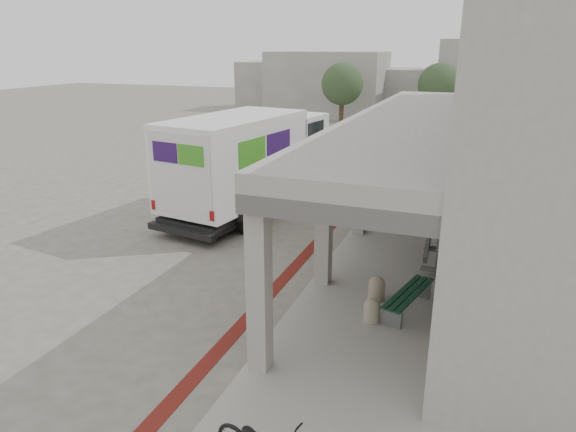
% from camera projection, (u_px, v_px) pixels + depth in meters
% --- Properties ---
extents(ground, '(120.00, 120.00, 0.00)m').
position_uv_depth(ground, '(242.00, 281.00, 13.75)').
color(ground, '#625E54').
rests_on(ground, ground).
extents(bike_lane_stripe, '(0.35, 40.00, 0.01)m').
position_uv_depth(bike_lane_stripe, '(302.00, 258.00, 15.18)').
color(bike_lane_stripe, maroon).
rests_on(bike_lane_stripe, ground).
extents(sidewalk, '(4.40, 28.00, 0.12)m').
position_uv_depth(sidewalk, '(392.00, 304.00, 12.37)').
color(sidewalk, gray).
rests_on(sidewalk, ground).
extents(transit_building, '(7.60, 17.00, 7.00)m').
position_uv_depth(transit_building, '(529.00, 143.00, 14.34)').
color(transit_building, gray).
rests_on(transit_building, ground).
extents(distant_backdrop, '(28.00, 10.00, 6.50)m').
position_uv_depth(distant_backdrop, '(389.00, 84.00, 45.65)').
color(distant_backdrop, gray).
rests_on(distant_backdrop, ground).
extents(tree_left, '(3.20, 3.20, 4.80)m').
position_uv_depth(tree_left, '(342.00, 84.00, 39.25)').
color(tree_left, '#38281C').
rests_on(tree_left, ground).
extents(tree_mid, '(3.20, 3.20, 4.80)m').
position_uv_depth(tree_mid, '(439.00, 85.00, 38.63)').
color(tree_mid, '#38281C').
rests_on(tree_mid, ground).
extents(tree_right, '(3.20, 3.20, 4.80)m').
position_uv_depth(tree_right, '(559.00, 89.00, 35.02)').
color(tree_right, '#38281C').
rests_on(tree_right, ground).
extents(fedex_truck, '(3.83, 8.88, 3.67)m').
position_uv_depth(fedex_truck, '(251.00, 159.00, 19.17)').
color(fedex_truck, black).
rests_on(fedex_truck, ground).
extents(bench, '(0.94, 2.10, 0.48)m').
position_uv_depth(bench, '(408.00, 297.00, 11.85)').
color(bench, slate).
rests_on(bench, sidewalk).
extents(bollard_near, '(0.40, 0.40, 0.61)m').
position_uv_depth(bollard_near, '(377.00, 288.00, 12.40)').
color(bollard_near, gray).
rests_on(bollard_near, sidewalk).
extents(bollard_far, '(0.36, 0.36, 0.54)m').
position_uv_depth(bollard_far, '(372.00, 310.00, 11.44)').
color(bollard_far, gray).
rests_on(bollard_far, sidewalk).
extents(utility_cabinet, '(0.51, 0.66, 1.07)m').
position_uv_depth(utility_cabinet, '(446.00, 250.00, 14.06)').
color(utility_cabinet, gray).
rests_on(utility_cabinet, sidewalk).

